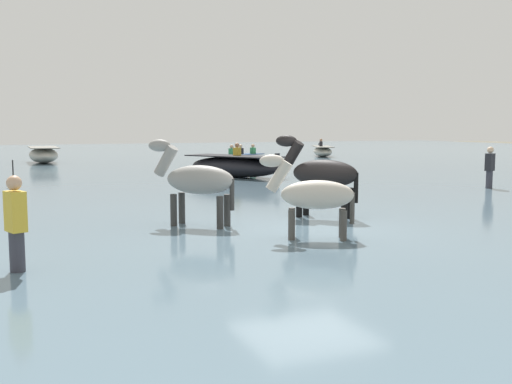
{
  "coord_description": "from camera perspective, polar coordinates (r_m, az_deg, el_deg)",
  "views": [
    {
      "loc": [
        -5.31,
        -10.25,
        2.29
      ],
      "look_at": [
        -0.28,
        1.85,
        0.84
      ],
      "focal_mm": 42.39,
      "sensor_mm": 36.0,
      "label": 1
    }
  ],
  "objects": [
    {
      "name": "water_surface",
      "position": [
        21.05,
        -7.83,
        0.48
      ],
      "size": [
        90.0,
        90.0,
        0.34
      ],
      "primitive_type": "cube",
      "color": "slate",
      "rests_on": "ground"
    },
    {
      "name": "ground_plane",
      "position": [
        11.77,
        4.74,
        -4.91
      ],
      "size": [
        120.0,
        120.0,
        0.0
      ],
      "primitive_type": "plane",
      "color": "#666051"
    },
    {
      "name": "person_wading_mid",
      "position": [
        8.66,
        -21.69,
        -3.56
      ],
      "size": [
        0.3,
        0.37,
        1.63
      ],
      "color": "#383842",
      "rests_on": "ground"
    },
    {
      "name": "horse_flank_pinto",
      "position": [
        10.4,
        5.44,
        -0.5
      ],
      "size": [
        1.59,
        1.0,
        1.79
      ],
      "color": "beige",
      "rests_on": "ground"
    },
    {
      "name": "boat_far_offshore",
      "position": [
        33.6,
        -19.42,
        3.33
      ],
      "size": [
        1.47,
        3.87,
        0.83
      ],
      "color": "#B2AD9E",
      "rests_on": "water_surface"
    },
    {
      "name": "horse_lead_grey",
      "position": [
        11.75,
        -5.64,
        0.93
      ],
      "size": [
        1.56,
        1.5,
        2.01
      ],
      "color": "gray",
      "rests_on": "ground"
    },
    {
      "name": "person_onlooker_right",
      "position": [
        20.11,
        21.18,
        1.84
      ],
      "size": [
        0.37,
        0.31,
        1.63
      ],
      "color": "#383842",
      "rests_on": "ground"
    },
    {
      "name": "boat_near_starboard",
      "position": [
        38.39,
        6.31,
        3.84
      ],
      "size": [
        2.35,
        3.7,
        1.12
      ],
      "color": "#B2AD9E",
      "rests_on": "water_surface"
    },
    {
      "name": "channel_buoy",
      "position": [
        20.38,
        -21.92,
        0.92
      ],
      "size": [
        0.38,
        0.38,
        0.87
      ],
      "color": "#E54C1E",
      "rests_on": "water_surface"
    },
    {
      "name": "boat_near_port",
      "position": [
        29.71,
        -1.36,
        3.11
      ],
      "size": [
        2.75,
        2.1,
        1.02
      ],
      "color": "#28518E",
      "rests_on": "water_surface"
    },
    {
      "name": "horse_trailing_black",
      "position": [
        12.81,
        6.18,
        1.54
      ],
      "size": [
        1.44,
        1.7,
        2.08
      ],
      "color": "black",
      "rests_on": "ground"
    },
    {
      "name": "boat_distant_east",
      "position": [
        22.95,
        -2.03,
        2.45
      ],
      "size": [
        3.32,
        4.19,
        1.29
      ],
      "color": "black",
      "rests_on": "water_surface"
    }
  ]
}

